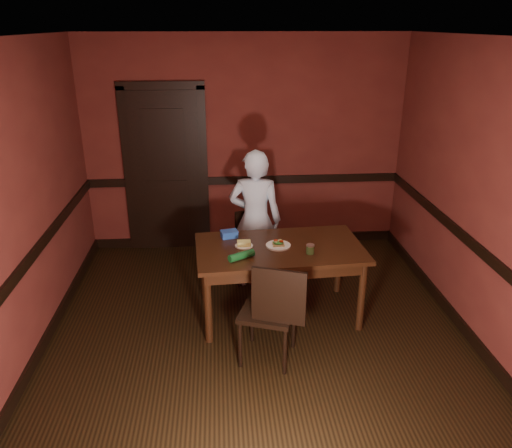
{
  "coord_description": "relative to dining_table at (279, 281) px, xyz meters",
  "views": [
    {
      "loc": [
        -0.33,
        -3.95,
        2.8
      ],
      "look_at": [
        0.0,
        0.35,
        1.05
      ],
      "focal_mm": 35.0,
      "sensor_mm": 36.0,
      "label": 1
    }
  ],
  "objects": [
    {
      "name": "chair_near",
      "position": [
        -0.18,
        -0.69,
        0.1
      ],
      "size": [
        0.58,
        0.58,
        0.97
      ],
      "primitive_type": null,
      "rotation": [
        0.0,
        0.0,
        2.81
      ],
      "color": "black",
      "rests_on": "floor"
    },
    {
      "name": "wrapped_veg",
      "position": [
        -0.39,
        -0.25,
        0.42
      ],
      "size": [
        0.26,
        0.19,
        0.07
      ],
      "primitive_type": "cylinder",
      "rotation": [
        0.0,
        1.57,
        0.53
      ],
      "color": "#114A1D",
      "rests_on": "dining_table"
    },
    {
      "name": "wall_front",
      "position": [
        -0.24,
        -2.7,
        0.97
      ],
      "size": [
        4.0,
        0.02,
        2.7
      ],
      "primitive_type": "cube",
      "color": "maroon",
      "rests_on": "ground"
    },
    {
      "name": "wall_left",
      "position": [
        -2.24,
        -0.45,
        0.97
      ],
      "size": [
        0.02,
        4.5,
        2.7
      ],
      "primitive_type": "cube",
      "color": "maroon",
      "rests_on": "ground"
    },
    {
      "name": "floor",
      "position": [
        -0.24,
        -0.45,
        -0.38
      ],
      "size": [
        4.0,
        4.5,
        0.01
      ],
      "primitive_type": "cube",
      "color": "black",
      "rests_on": "ground"
    },
    {
      "name": "sauce_jar",
      "position": [
        0.27,
        -0.18,
        0.43
      ],
      "size": [
        0.08,
        0.08,
        0.09
      ],
      "rotation": [
        0.0,
        0.0,
        -0.21
      ],
      "color": "#497E3B",
      "rests_on": "dining_table"
    },
    {
      "name": "baseboard_left",
      "position": [
        -2.23,
        -0.45,
        -0.32
      ],
      "size": [
        0.03,
        4.5,
        0.12
      ],
      "primitive_type": "cube",
      "color": "black",
      "rests_on": "ground"
    },
    {
      "name": "dado_back",
      "position": [
        -0.24,
        1.78,
        0.52
      ],
      "size": [
        4.0,
        0.03,
        0.1
      ],
      "primitive_type": "cube",
      "color": "black",
      "rests_on": "ground"
    },
    {
      "name": "wall_right",
      "position": [
        1.76,
        -0.45,
        0.97
      ],
      "size": [
        0.02,
        4.5,
        2.7
      ],
      "primitive_type": "cube",
      "color": "maroon",
      "rests_on": "ground"
    },
    {
      "name": "chair_far",
      "position": [
        -0.28,
        0.8,
        0.02
      ],
      "size": [
        0.47,
        0.47,
        0.8
      ],
      "primitive_type": null,
      "rotation": [
        0.0,
        0.0,
        0.33
      ],
      "color": "black",
      "rests_on": "floor"
    },
    {
      "name": "wall_back",
      "position": [
        -0.24,
        1.8,
        0.97
      ],
      "size": [
        4.0,
        0.02,
        2.7
      ],
      "primitive_type": "cube",
      "color": "maroon",
      "rests_on": "ground"
    },
    {
      "name": "baseboard_right",
      "position": [
        1.74,
        -0.45,
        -0.32
      ],
      "size": [
        0.03,
        4.5,
        0.12
      ],
      "primitive_type": "cube",
      "color": "black",
      "rests_on": "ground"
    },
    {
      "name": "cheese_saucer",
      "position": [
        -0.35,
        0.03,
        0.4
      ],
      "size": [
        0.18,
        0.18,
        0.05
      ],
      "rotation": [
        0.0,
        0.0,
        0.16
      ],
      "color": "white",
      "rests_on": "dining_table"
    },
    {
      "name": "door",
      "position": [
        -1.24,
        1.77,
        0.71
      ],
      "size": [
        1.05,
        0.07,
        2.2
      ],
      "color": "black",
      "rests_on": "ground"
    },
    {
      "name": "dining_table",
      "position": [
        0.0,
        0.0,
        0.0
      ],
      "size": [
        1.68,
        1.02,
        0.76
      ],
      "primitive_type": "cube",
      "rotation": [
        0.0,
        0.0,
        0.06
      ],
      "color": "black",
      "rests_on": "floor"
    },
    {
      "name": "ceiling",
      "position": [
        -0.24,
        -0.45,
        2.32
      ],
      "size": [
        4.0,
        4.5,
        0.01
      ],
      "primitive_type": "cube",
      "color": "silver",
      "rests_on": "ground"
    },
    {
      "name": "food_tub",
      "position": [
        -0.49,
        0.26,
        0.42
      ],
      "size": [
        0.19,
        0.15,
        0.07
      ],
      "rotation": [
        0.0,
        0.0,
        0.24
      ],
      "color": "#2550B0",
      "rests_on": "dining_table"
    },
    {
      "name": "sandwich_plate",
      "position": [
        -0.01,
        0.01,
        0.4
      ],
      "size": [
        0.24,
        0.24,
        0.06
      ],
      "rotation": [
        0.0,
        0.0,
        -0.33
      ],
      "color": "white",
      "rests_on": "dining_table"
    },
    {
      "name": "person",
      "position": [
        -0.19,
        0.66,
        0.41
      ],
      "size": [
        0.63,
        0.47,
        1.58
      ],
      "primitive_type": "imported",
      "rotation": [
        0.0,
        0.0,
        2.97
      ],
      "color": "silver",
      "rests_on": "floor"
    },
    {
      "name": "dado_left",
      "position": [
        -2.23,
        -0.45,
        0.52
      ],
      "size": [
        0.03,
        4.5,
        0.1
      ],
      "primitive_type": "cube",
      "color": "black",
      "rests_on": "ground"
    },
    {
      "name": "baseboard_back",
      "position": [
        -0.24,
        1.78,
        -0.32
      ],
      "size": [
        4.0,
        0.03,
        0.12
      ],
      "primitive_type": "cube",
      "color": "black",
      "rests_on": "ground"
    },
    {
      "name": "dado_right",
      "position": [
        1.74,
        -0.45,
        0.52
      ],
      "size": [
        0.03,
        4.5,
        0.1
      ],
      "primitive_type": "cube",
      "color": "black",
      "rests_on": "ground"
    }
  ]
}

